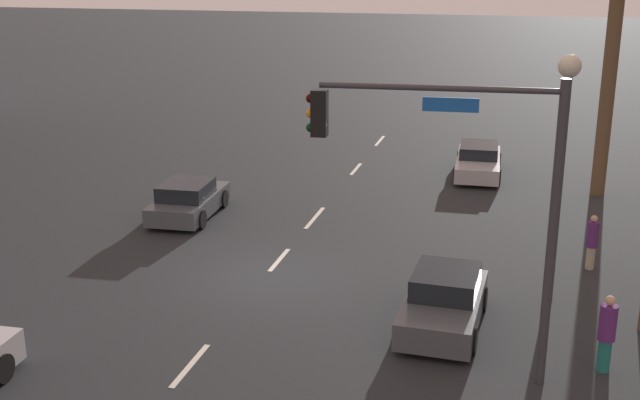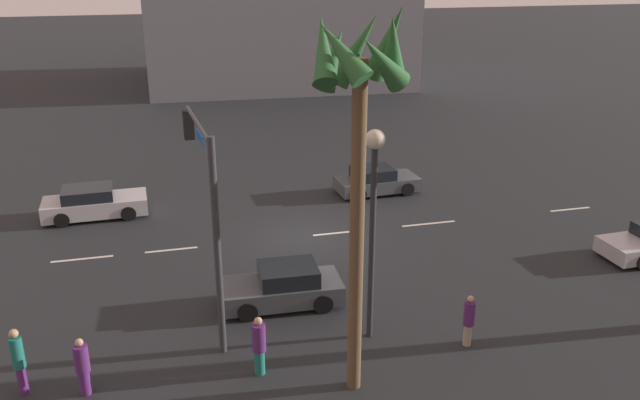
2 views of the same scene
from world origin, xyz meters
name	(u,v)px [view 2 (image 2 of 2)]	position (x,y,z in m)	size (l,w,h in m)	color
ground_plane	(304,237)	(0.00, 0.00, 0.00)	(220.00, 220.00, 0.00)	#232628
lane_stripe_1	(570,209)	(-12.35, 0.00, 0.01)	(1.99, 0.14, 0.01)	silver
lane_stripe_2	(429,224)	(-5.48, 0.00, 0.01)	(2.42, 0.14, 0.01)	silver
lane_stripe_3	(335,233)	(-1.34, 0.00, 0.01)	(1.90, 0.14, 0.01)	silver
lane_stripe_4	(171,250)	(5.30, 0.00, 0.01)	(2.01, 0.14, 0.01)	silver
lane_stripe_5	(82,259)	(8.61, 0.00, 0.01)	(2.26, 0.14, 0.01)	silver
car_0	(283,287)	(1.88, 5.20, 0.62)	(3.97, 1.98, 1.36)	#474C51
car_1	(94,203)	(8.40, -4.37, 0.64)	(4.44, 2.04, 1.37)	#B7B7BC
car_3	(376,181)	(-4.55, -4.28, 0.59)	(4.02, 2.08, 1.28)	#474C51
traffic_signal	(205,191)	(4.22, 5.80, 4.37)	(0.58, 5.12, 6.44)	#38383D
streetlamp	(373,197)	(-0.26, 7.73, 4.47)	(0.56, 0.56, 6.42)	#2D2D33
pedestrian_0	(83,366)	(7.82, 8.56, 0.87)	(0.43, 0.43, 1.66)	#59266B
pedestrian_1	(19,360)	(9.40, 8.14, 1.03)	(0.36, 0.36, 1.93)	#59266B
pedestrian_2	(469,319)	(-2.90, 8.91, 0.86)	(0.39, 0.39, 1.63)	#B2A58C
pedestrian_3	(259,345)	(3.25, 8.81, 0.92)	(0.52, 0.52, 1.76)	#1E7266
palm_tree_1	(359,100)	(0.91, 9.88, 7.72)	(2.64, 2.57, 9.90)	brown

